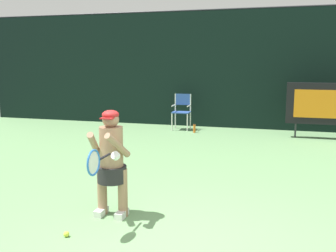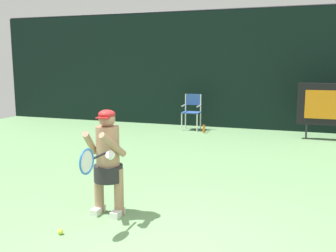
{
  "view_description": "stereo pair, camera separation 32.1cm",
  "coord_description": "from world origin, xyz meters",
  "views": [
    {
      "loc": [
        1.01,
        -3.66,
        2.05
      ],
      "look_at": [
        -0.65,
        2.13,
        1.05
      ],
      "focal_mm": 41.45,
      "sensor_mm": 36.0,
      "label": 1
    },
    {
      "loc": [
        1.31,
        -3.56,
        2.05
      ],
      "look_at": [
        -0.65,
        2.13,
        1.05
      ],
      "focal_mm": 41.45,
      "sensor_mm": 36.0,
      "label": 2
    }
  ],
  "objects": [
    {
      "name": "backdrop_screen",
      "position": [
        0.0,
        8.5,
        1.81
      ],
      "size": [
        18.0,
        0.12,
        3.66
      ],
      "color": "black",
      "rests_on": "ground"
    },
    {
      "name": "tennis_ball_loose",
      "position": [
        -1.34,
        0.16,
        0.03
      ],
      "size": [
        0.07,
        0.07,
        0.07
      ],
      "color": "#CCDB3D",
      "rests_on": "ground"
    },
    {
      "name": "water_bottle",
      "position": [
        -1.32,
        7.29,
        0.12
      ],
      "size": [
        0.07,
        0.07,
        0.27
      ],
      "color": "orange",
      "rests_on": "ground"
    },
    {
      "name": "tennis_player",
      "position": [
        -1.08,
        0.92,
        0.77
      ],
      "size": [
        0.53,
        0.6,
        1.43
      ],
      "color": "white",
      "rests_on": "ground"
    },
    {
      "name": "tennis_racket",
      "position": [
        -1.01,
        0.29,
        0.9
      ],
      "size": [
        0.03,
        0.6,
        0.31
      ],
      "rotation": [
        0.0,
        0.0,
        0.11
      ],
      "color": "black"
    },
    {
      "name": "scoreboard",
      "position": [
        2.31,
        7.35,
        0.95
      ],
      "size": [
        2.2,
        0.21,
        1.5
      ],
      "color": "black",
      "rests_on": "ground"
    },
    {
      "name": "umpire_chair",
      "position": [
        -1.82,
        7.76,
        0.62
      ],
      "size": [
        0.52,
        0.44,
        1.08
      ],
      "color": "white",
      "rests_on": "ground"
    }
  ]
}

